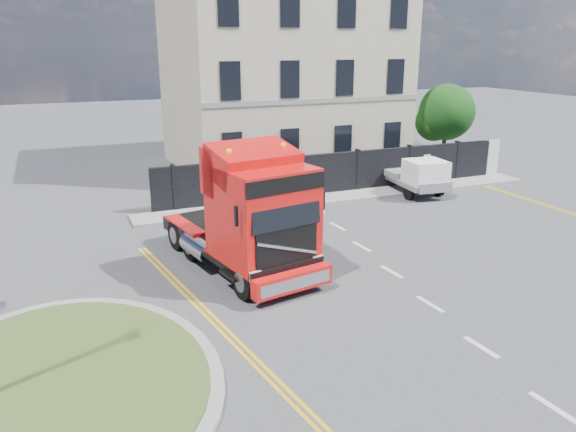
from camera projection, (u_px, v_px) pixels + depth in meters
name	position (u px, v px, depth m)	size (l,w,h in m)	color
ground	(303.00, 282.00, 17.20)	(120.00, 120.00, 0.00)	#424244
traffic_island	(61.00, 384.00, 11.93)	(6.80, 6.80, 0.17)	gray
hoarding_fence	(349.00, 172.00, 27.26)	(18.80, 0.25, 2.00)	black
georgian_building	(280.00, 65.00, 32.24)	(12.30, 10.30, 12.80)	beige
tree	(444.00, 115.00, 32.29)	(3.20, 3.20, 4.80)	#382619
pavement_far	(347.00, 196.00, 26.54)	(20.00, 1.60, 0.12)	gray
truck	(252.00, 219.00, 17.30)	(3.71, 7.13, 4.07)	black
flatbed_pickup	(419.00, 176.00, 26.69)	(2.10, 4.45, 1.79)	gray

